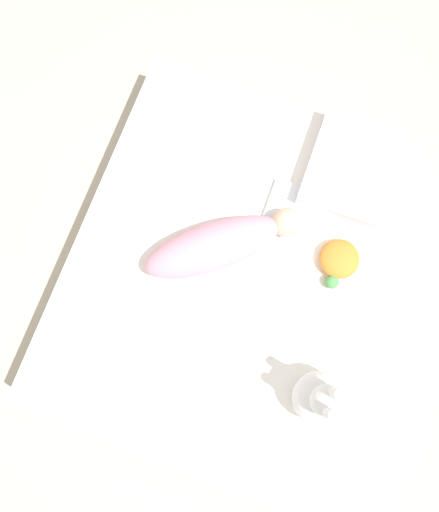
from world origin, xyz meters
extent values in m
plane|color=#B2A893|center=(0.00, 0.00, 0.00)|extent=(12.00, 12.00, 0.00)
cube|color=white|center=(0.00, 0.00, 0.10)|extent=(1.36, 1.07, 0.21)
cube|color=white|center=(-0.24, 0.17, 0.22)|extent=(0.25, 0.21, 0.02)
ellipsoid|color=pink|center=(-0.03, -0.06, 0.28)|extent=(0.43, 0.47, 0.14)
sphere|color=#DBB293|center=(-0.20, 0.14, 0.27)|extent=(0.10, 0.10, 0.10)
cube|color=white|center=(-0.48, 0.30, 0.25)|extent=(0.37, 0.29, 0.08)
sphere|color=white|center=(0.31, 0.42, 0.29)|extent=(0.17, 0.17, 0.17)
sphere|color=white|center=(0.31, 0.42, 0.41)|extent=(0.10, 0.10, 0.10)
cylinder|color=white|center=(0.29, 0.42, 0.49)|extent=(0.03, 0.03, 0.09)
cylinder|color=white|center=(0.34, 0.42, 0.49)|extent=(0.03, 0.03, 0.09)
ellipsoid|color=orange|center=(-0.15, 0.36, 0.24)|extent=(0.14, 0.14, 0.07)
sphere|color=#4C934C|center=(-0.07, 0.36, 0.23)|extent=(0.05, 0.05, 0.05)
camera|label=1|loc=(0.32, 0.09, 1.91)|focal=35.00mm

